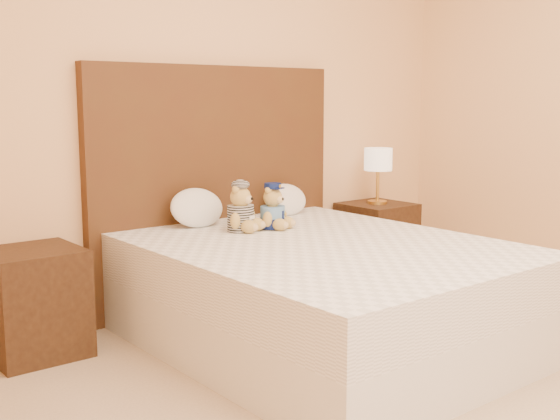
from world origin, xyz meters
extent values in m
cube|color=#EEB982|center=(0.00, 2.25, 1.35)|extent=(4.00, 0.04, 2.70)
cube|color=white|center=(0.00, 1.20, 0.15)|extent=(1.60, 2.00, 0.30)
cube|color=white|center=(0.00, 1.20, 0.43)|extent=(1.60, 2.00, 0.25)
cube|color=#462C15|center=(0.00, 2.21, 0.75)|extent=(1.75, 0.08, 1.50)
cube|color=#3B2513|center=(-1.25, 2.00, 0.28)|extent=(0.45, 0.45, 0.55)
cube|color=#3B2513|center=(1.25, 2.00, 0.28)|extent=(0.45, 0.45, 0.55)
cylinder|color=gold|center=(1.25, 2.00, 0.56)|extent=(0.14, 0.14, 0.02)
cylinder|color=gold|center=(1.25, 2.00, 0.69)|extent=(0.02, 0.02, 0.26)
cylinder|color=beige|center=(1.25, 2.00, 0.87)|extent=(0.20, 0.20, 0.16)
ellipsoid|color=white|center=(-0.26, 2.03, 0.67)|extent=(0.35, 0.23, 0.25)
ellipsoid|color=white|center=(0.43, 2.03, 0.66)|extent=(0.31, 0.20, 0.22)
camera|label=1|loc=(-2.43, -1.46, 1.30)|focal=45.00mm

